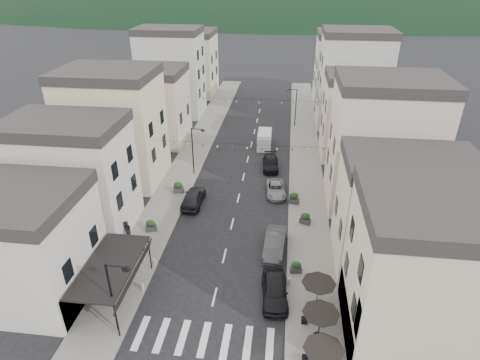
% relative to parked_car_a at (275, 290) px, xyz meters
% --- Properties ---
extents(sidewalk_left, '(4.00, 76.00, 0.12)m').
position_rel_parked_car_a_xyz_m(sidewalk_left, '(-12.10, 25.52, -0.76)').
color(sidewalk_left, slate).
rests_on(sidewalk_left, ground).
extents(sidewalk_right, '(4.00, 76.00, 0.12)m').
position_rel_parked_car_a_xyz_m(sidewalk_right, '(2.90, 25.52, -0.76)').
color(sidewalk_right, slate).
rests_on(sidewalk_right, ground).
extents(hill_backdrop, '(640.00, 360.00, 70.00)m').
position_rel_parked_car_a_xyz_m(hill_backdrop, '(-4.60, 293.52, -0.82)').
color(hill_backdrop, black).
rests_on(hill_backdrop, ground).
extents(boutique_building, '(12.00, 8.00, 8.00)m').
position_rel_parked_car_a_xyz_m(boutique_building, '(-20.10, -1.48, 3.18)').
color(boutique_building, beige).
rests_on(boutique_building, ground).
extents(bistro_building, '(10.00, 8.00, 10.00)m').
position_rel_parked_car_a_xyz_m(bistro_building, '(9.90, -2.48, 4.18)').
color(bistro_building, beige).
rests_on(bistro_building, ground).
extents(boutique_awning, '(3.77, 7.50, 3.28)m').
position_rel_parked_car_a_xyz_m(boutique_awning, '(-11.85, -1.48, 2.29)').
color(boutique_awning, black).
rests_on(boutique_awning, ground).
extents(buildings_row_left, '(10.20, 54.16, 14.00)m').
position_rel_parked_car_a_xyz_m(buildings_row_left, '(-19.10, 31.28, 5.30)').
color(buildings_row_left, beige).
rests_on(buildings_row_left, ground).
extents(buildings_row_right, '(10.20, 54.16, 14.50)m').
position_rel_parked_car_a_xyz_m(buildings_row_right, '(9.90, 30.12, 5.50)').
color(buildings_row_right, beige).
rests_on(buildings_row_right, ground).
extents(cafe_terrace, '(2.50, 8.10, 2.53)m').
position_rel_parked_car_a_xyz_m(cafe_terrace, '(3.10, -3.68, 1.53)').
color(cafe_terrace, black).
rests_on(cafe_terrace, ground).
extents(streetlamp_left_near, '(1.70, 0.56, 6.00)m').
position_rel_parked_car_a_xyz_m(streetlamp_left_near, '(-10.42, -4.48, 2.88)').
color(streetlamp_left_near, black).
rests_on(streetlamp_left_near, ground).
extents(streetlamp_left_far, '(1.70, 0.56, 6.00)m').
position_rel_parked_car_a_xyz_m(streetlamp_left_far, '(-10.42, 19.52, 2.88)').
color(streetlamp_left_far, black).
rests_on(streetlamp_left_far, ground).
extents(streetlamp_right_far, '(1.70, 0.56, 6.00)m').
position_rel_parked_car_a_xyz_m(streetlamp_right_far, '(1.22, 37.52, 2.88)').
color(streetlamp_right_far, black).
rests_on(streetlamp_right_far, ground).
extents(bollards, '(11.66, 10.26, 0.60)m').
position_rel_parked_car_a_xyz_m(bollards, '(-4.60, -0.98, -0.40)').
color(bollards, gray).
rests_on(bollards, ground).
extents(bunting_near, '(19.00, 0.28, 0.62)m').
position_rel_parked_car_a_xyz_m(bunting_near, '(-4.60, 15.52, 4.83)').
color(bunting_near, black).
rests_on(bunting_near, ground).
extents(bunting_far, '(19.00, 0.28, 0.62)m').
position_rel_parked_car_a_xyz_m(bunting_far, '(-4.60, 31.52, 4.83)').
color(bunting_far, black).
rests_on(bunting_far, ground).
extents(parked_car_a, '(2.38, 4.99, 1.65)m').
position_rel_parked_car_a_xyz_m(parked_car_a, '(0.00, 0.00, 0.00)').
color(parked_car_a, black).
rests_on(parked_car_a, ground).
extents(parked_car_b, '(2.00, 5.02, 1.62)m').
position_rel_parked_car_a_xyz_m(parked_car_b, '(-0.26, 5.80, -0.01)').
color(parked_car_b, '#37373A').
rests_on(parked_car_b, ground).
extents(parked_car_c, '(2.51, 4.62, 1.23)m').
position_rel_parked_car_a_xyz_m(parked_car_c, '(-0.58, 15.90, -0.21)').
color(parked_car_c, gray).
rests_on(parked_car_c, ground).
extents(parked_car_d, '(2.26, 4.83, 1.36)m').
position_rel_parked_car_a_xyz_m(parked_car_d, '(-1.50, 22.27, -0.14)').
color(parked_car_d, black).
rests_on(parked_car_d, ground).
extents(parked_car_e, '(2.03, 4.90, 1.66)m').
position_rel_parked_car_a_xyz_m(parked_car_e, '(-9.20, 12.67, 0.01)').
color(parked_car_e, black).
rests_on(parked_car_e, ground).
extents(delivery_van, '(1.97, 4.77, 2.26)m').
position_rel_parked_car_a_xyz_m(delivery_van, '(-2.72, 29.09, 0.29)').
color(delivery_van, '#BDBDBF').
rests_on(delivery_van, ground).
extents(pedestrian_a, '(0.63, 0.47, 1.59)m').
position_rel_parked_car_a_xyz_m(pedestrian_a, '(-11.73, 3.75, 0.09)').
color(pedestrian_a, black).
rests_on(pedestrian_a, sidewalk_left).
extents(pedestrian_b, '(1.22, 1.18, 1.98)m').
position_rel_parked_car_a_xyz_m(pedestrian_b, '(-13.80, 5.61, 0.29)').
color(pedestrian_b, black).
rests_on(pedestrian_b, sidewalk_left).
extents(planter_la, '(1.18, 0.89, 1.18)m').
position_rel_parked_car_a_xyz_m(planter_la, '(-12.11, 7.30, -0.13)').
color(planter_la, '#2A2A2C').
rests_on(planter_la, sidewalk_left).
extents(planter_lb, '(1.23, 0.83, 1.27)m').
position_rel_parked_car_a_xyz_m(planter_lb, '(-11.38, 14.80, -0.09)').
color(planter_lb, '#313134').
rests_on(planter_lb, sidewalk_left).
extents(planter_ra, '(1.01, 0.66, 1.06)m').
position_rel_parked_car_a_xyz_m(planter_ra, '(1.63, 3.05, -0.19)').
color(planter_ra, '#2F2F32').
rests_on(planter_ra, sidewalk_right).
extents(planter_rb, '(1.19, 0.94, 1.18)m').
position_rel_parked_car_a_xyz_m(planter_rb, '(2.54, 10.30, -0.13)').
color(planter_rb, '#303032').
rests_on(planter_rb, sidewalk_right).
extents(planter_rc, '(1.26, 0.96, 1.25)m').
position_rel_parked_car_a_xyz_m(planter_rc, '(1.40, 14.01, -0.10)').
color(planter_rc, '#2F3032').
rests_on(planter_rc, sidewalk_right).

